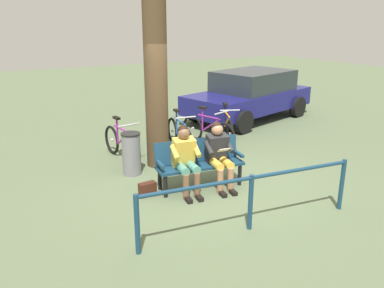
% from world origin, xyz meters
% --- Properties ---
extents(ground_plane, '(40.00, 40.00, 0.00)m').
position_xyz_m(ground_plane, '(0.00, 0.00, 0.00)').
color(ground_plane, '#566647').
extents(bench, '(1.66, 0.72, 0.87)m').
position_xyz_m(bench, '(0.29, 0.01, 0.51)').
color(bench, navy).
rests_on(bench, ground).
extents(person_reading, '(0.53, 0.81, 1.20)m').
position_xyz_m(person_reading, '(-0.01, 0.23, 0.66)').
color(person_reading, '#262628').
rests_on(person_reading, ground).
extents(person_companion, '(0.53, 0.81, 1.20)m').
position_xyz_m(person_companion, '(0.63, 0.13, 0.66)').
color(person_companion, gold).
rests_on(person_companion, ground).
extents(handbag, '(0.31, 0.16, 0.24)m').
position_xyz_m(handbag, '(1.28, -0.06, 0.12)').
color(handbag, '#3F1E14').
rests_on(handbag, ground).
extents(tree_trunk, '(0.46, 0.46, 3.69)m').
position_xyz_m(tree_trunk, '(0.46, -1.36, 1.84)').
color(tree_trunk, '#4C3823').
rests_on(tree_trunk, ground).
extents(litter_bin, '(0.38, 0.38, 0.85)m').
position_xyz_m(litter_bin, '(1.14, -1.14, 0.43)').
color(litter_bin, slate).
rests_on(litter_bin, ground).
extents(bicycle_red, '(0.76, 1.56, 0.94)m').
position_xyz_m(bicycle_red, '(-1.77, -2.05, 0.36)').
color(bicycle_red, black).
rests_on(bicycle_red, ground).
extents(bicycle_black, '(0.62, 1.63, 0.94)m').
position_xyz_m(bicycle_black, '(-1.18, -1.97, 0.36)').
color(bicycle_black, black).
rests_on(bicycle_black, ground).
extents(bicycle_silver, '(0.48, 1.67, 0.94)m').
position_xyz_m(bicycle_silver, '(-0.40, -2.00, 0.36)').
color(bicycle_silver, black).
rests_on(bicycle_silver, ground).
extents(bicycle_green, '(0.59, 1.64, 0.94)m').
position_xyz_m(bicycle_green, '(0.20, -2.11, 0.36)').
color(bicycle_green, black).
rests_on(bicycle_green, ground).
extents(bicycle_blue, '(0.48, 1.68, 0.94)m').
position_xyz_m(bicycle_blue, '(1.02, -2.02, 0.36)').
color(bicycle_blue, black).
rests_on(bicycle_blue, ground).
extents(railing_fence, '(3.39, 0.54, 0.85)m').
position_xyz_m(railing_fence, '(0.45, 1.73, 0.60)').
color(railing_fence, navy).
rests_on(railing_fence, ground).
extents(parked_car, '(4.51, 2.77, 1.47)m').
position_xyz_m(parked_car, '(-3.72, -3.56, 0.77)').
color(parked_car, navy).
rests_on(parked_car, ground).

